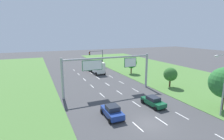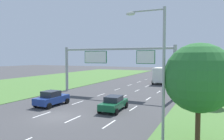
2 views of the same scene
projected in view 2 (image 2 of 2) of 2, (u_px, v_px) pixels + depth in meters
name	position (u px, v px, depth m)	size (l,w,h in m)	color
ground_plane	(57.00, 117.00, 19.82)	(200.00, 200.00, 0.00)	#424244
lane_dashes_inner_left	(90.00, 98.00, 28.72)	(0.14, 56.40, 0.01)	white
lane_dashes_inner_right	(115.00, 100.00, 27.26)	(0.14, 56.40, 0.01)	white
lane_dashes_slip	(142.00, 103.00, 25.81)	(0.14, 56.40, 0.01)	white
car_near_red	(114.00, 103.00, 22.14)	(2.16, 4.25, 1.48)	#145633
car_lead_silver	(52.00, 98.00, 24.41)	(2.22, 4.14, 1.67)	navy
box_truck	(161.00, 75.00, 44.98)	(2.89, 7.16, 3.29)	#B21E19
sign_gantry	(115.00, 61.00, 31.31)	(17.24, 0.44, 7.00)	#9EA0A5
traffic_light_mast	(183.00, 64.00, 51.52)	(4.76, 0.49, 5.60)	#47494F
street_lamp	(158.00, 63.00, 13.61)	(2.61, 0.32, 8.50)	#9EA0A5
roadside_tree_near	(199.00, 78.00, 13.73)	(4.41, 4.41, 6.33)	#513823
roadside_tree_mid	(213.00, 82.00, 24.14)	(2.78, 2.78, 4.11)	#513823
roadside_tree_far	(206.00, 71.00, 37.41)	(2.96, 2.96, 4.51)	#513823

